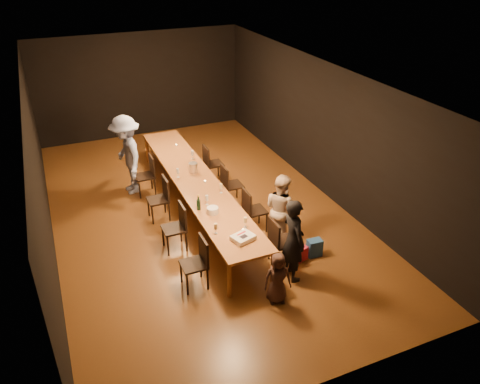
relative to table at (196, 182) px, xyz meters
name	(u,v)px	position (x,y,z in m)	size (l,w,h in m)	color
ground	(197,210)	(0.00, 0.00, -0.70)	(10.00, 10.00, 0.00)	#482712
room_shell	(193,121)	(0.00, 0.00, 1.38)	(6.04, 10.04, 3.02)	black
table	(196,182)	(0.00, 0.00, 0.00)	(0.90, 6.00, 0.75)	#965E2B
chair_right_0	(283,241)	(0.85, -2.40, -0.24)	(0.42, 0.42, 0.93)	black
chair_right_1	(255,210)	(0.85, -1.20, -0.24)	(0.42, 0.42, 0.93)	black
chair_right_2	(232,184)	(0.85, 0.00, -0.24)	(0.42, 0.42, 0.93)	black
chair_right_3	(214,163)	(0.85, 1.20, -0.24)	(0.42, 0.42, 0.93)	black
chair_left_0	(194,264)	(-0.85, -2.40, -0.24)	(0.42, 0.42, 0.93)	black
chair_left_1	(174,228)	(-0.85, -1.20, -0.24)	(0.42, 0.42, 0.93)	black
chair_left_2	(158,199)	(-0.85, 0.00, -0.24)	(0.42, 0.42, 0.93)	black
chair_left_3	(145,176)	(-0.85, 1.20, -0.24)	(0.42, 0.42, 0.93)	black
woman_birthday	(293,240)	(0.81, -2.83, 0.07)	(0.57, 0.37, 1.55)	black
woman_tan	(281,208)	(1.15, -1.73, 0.02)	(0.70, 0.54, 1.44)	beige
man_blue	(127,155)	(-1.15, 1.45, 0.23)	(1.20, 0.69, 1.86)	#91A6E0
child	(278,278)	(0.29, -3.29, -0.24)	(0.45, 0.29, 0.93)	#3C2621
gift_bag_red	(301,254)	(1.21, -2.49, -0.56)	(0.23, 0.13, 0.28)	#BE1C3A
gift_bag_blue	(314,248)	(1.51, -2.45, -0.53)	(0.27, 0.18, 0.34)	#2656A4
birthday_cake	(243,238)	(0.04, -2.45, 0.09)	(0.44, 0.39, 0.09)	white
plate_stack	(213,210)	(-0.14, -1.42, 0.11)	(0.22, 0.22, 0.12)	white
champagne_bottle	(199,202)	(-0.33, -1.19, 0.21)	(0.07, 0.07, 0.32)	black
ice_bucket	(193,168)	(0.08, 0.38, 0.16)	(0.20, 0.20, 0.22)	silver
wineglass_0	(216,229)	(-0.32, -2.09, 0.15)	(0.06, 0.06, 0.21)	beige
wineglass_1	(245,222)	(0.23, -2.10, 0.15)	(0.06, 0.06, 0.21)	beige
wineglass_2	(207,200)	(-0.13, -1.08, 0.15)	(0.06, 0.06, 0.21)	silver
wineglass_3	(221,188)	(0.30, -0.74, 0.15)	(0.06, 0.06, 0.21)	beige
wineglass_4	(178,173)	(-0.31, 0.27, 0.15)	(0.06, 0.06, 0.21)	silver
wineglass_5	(192,155)	(0.28, 1.05, 0.15)	(0.06, 0.06, 0.21)	silver
tealight_near	(243,230)	(0.15, -2.20, 0.06)	(0.05, 0.05, 0.03)	#B2B7B2
tealight_mid	(205,181)	(0.15, -0.17, 0.06)	(0.05, 0.05, 0.03)	#B2B7B2
tealight_far	(176,145)	(0.15, 1.96, 0.06)	(0.05, 0.05, 0.03)	#B2B7B2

